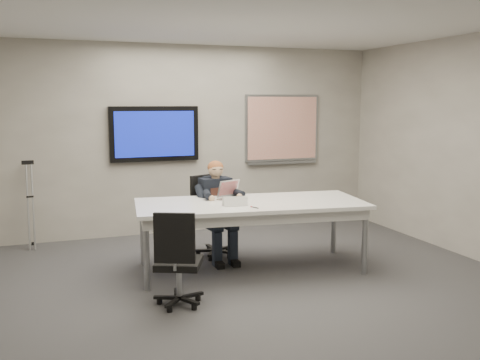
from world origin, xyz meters
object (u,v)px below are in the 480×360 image
object	(u,v)px
laptop	(231,194)
office_chair_far	(213,231)
conference_table	(251,210)
seated_person	(219,221)
office_chair_near	(178,277)

from	to	relation	value
laptop	office_chair_far	bearing A→B (deg)	77.20
conference_table	seated_person	world-z (taller)	seated_person
conference_table	seated_person	xyz separation A→B (m)	(-0.23, 0.48, -0.22)
seated_person	office_chair_near	bearing A→B (deg)	-129.05
office_chair_far	laptop	distance (m)	0.72
seated_person	conference_table	bearing A→B (deg)	-71.33
conference_table	laptop	xyz separation A→B (m)	(-0.16, 0.25, 0.15)
conference_table	office_chair_near	xyz separation A→B (m)	(-1.07, -0.84, -0.42)
conference_table	office_chair_far	size ratio (longest dim) A/B	2.67
seated_person	laptop	xyz separation A→B (m)	(0.07, -0.23, 0.37)
office_chair_far	seated_person	size ratio (longest dim) A/B	0.83
office_chair_near	laptop	world-z (taller)	laptop
office_chair_near	office_chair_far	bearing A→B (deg)	-93.93
seated_person	laptop	bearing A→B (deg)	-79.88
laptop	seated_person	bearing A→B (deg)	83.40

